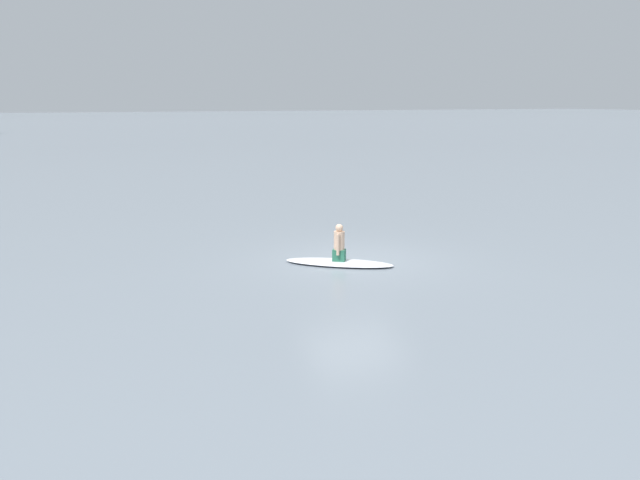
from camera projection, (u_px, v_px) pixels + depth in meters
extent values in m
plane|color=gray|center=(355.00, 260.00, 16.05)|extent=(400.00, 400.00, 0.00)
ellipsoid|color=white|center=(339.00, 263.00, 15.60)|extent=(2.63, 2.20, 0.10)
cube|color=#26664C|center=(339.00, 255.00, 15.55)|extent=(0.39, 0.37, 0.28)
cylinder|color=#D6AD8E|center=(339.00, 241.00, 15.48)|extent=(0.37, 0.37, 0.47)
sphere|color=#D6AD8E|center=(339.00, 228.00, 15.41)|extent=(0.19, 0.19, 0.19)
cylinder|color=#D6AD8E|center=(338.00, 245.00, 15.34)|extent=(0.10, 0.10, 0.52)
cylinder|color=#D6AD8E|center=(340.00, 242.00, 15.64)|extent=(0.10, 0.10, 0.52)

